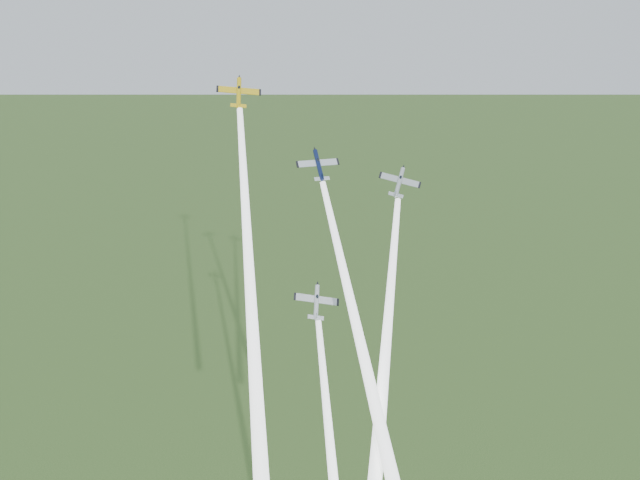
{
  "coord_description": "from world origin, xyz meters",
  "views": [
    {
      "loc": [
        16.14,
        -125.51,
        130.44
      ],
      "look_at": [
        0.0,
        -6.0,
        92.0
      ],
      "focal_mm": 45.0,
      "sensor_mm": 36.0,
      "label": 1
    }
  ],
  "objects_px": {
    "plane_yellow": "(239,93)",
    "plane_silver_right": "(399,182)",
    "plane_navy": "(319,165)",
    "plane_silver_low": "(317,302)"
  },
  "relations": [
    {
      "from": "plane_yellow",
      "to": "plane_navy",
      "type": "relative_size",
      "value": 1.02
    },
    {
      "from": "plane_navy",
      "to": "plane_silver_low",
      "type": "relative_size",
      "value": 0.96
    },
    {
      "from": "plane_silver_right",
      "to": "plane_silver_low",
      "type": "xyz_separation_m",
      "value": [
        -12.04,
        -10.54,
        -17.22
      ]
    },
    {
      "from": "plane_navy",
      "to": "plane_silver_right",
      "type": "xyz_separation_m",
      "value": [
        12.72,
        3.13,
        -3.1
      ]
    },
    {
      "from": "plane_silver_right",
      "to": "plane_silver_low",
      "type": "bearing_deg",
      "value": -137.06
    },
    {
      "from": "plane_yellow",
      "to": "plane_silver_right",
      "type": "xyz_separation_m",
      "value": [
        25.92,
        0.49,
        -13.94
      ]
    },
    {
      "from": "plane_navy",
      "to": "plane_yellow",
      "type": "bearing_deg",
      "value": 144.14
    },
    {
      "from": "plane_navy",
      "to": "plane_silver_right",
      "type": "relative_size",
      "value": 1.03
    },
    {
      "from": "plane_silver_right",
      "to": "plane_silver_low",
      "type": "height_order",
      "value": "plane_silver_right"
    },
    {
      "from": "plane_silver_low",
      "to": "plane_yellow",
      "type": "bearing_deg",
      "value": 128.89
    }
  ]
}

